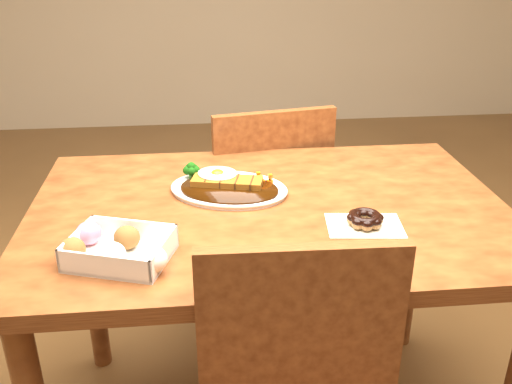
{
  "coord_description": "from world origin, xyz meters",
  "views": [
    {
      "loc": [
        -0.17,
        -1.28,
        1.39
      ],
      "look_at": [
        -0.04,
        -0.04,
        0.81
      ],
      "focal_mm": 40.0,
      "sensor_mm": 36.0,
      "label": 1
    }
  ],
  "objects": [
    {
      "name": "table",
      "position": [
        0.0,
        0.0,
        0.65
      ],
      "size": [
        1.2,
        0.8,
        0.75
      ],
      "color": "#512210",
      "rests_on": "ground"
    },
    {
      "name": "donut_box",
      "position": [
        -0.35,
        -0.22,
        0.78
      ],
      "size": [
        0.24,
        0.21,
        0.06
      ],
      "rotation": [
        0.0,
        0.0,
        -0.32
      ],
      "color": "white",
      "rests_on": "table"
    },
    {
      "name": "katsu_curry_plate",
      "position": [
        -0.1,
        0.1,
        0.77
      ],
      "size": [
        0.36,
        0.3,
        0.06
      ],
      "rotation": [
        0.0,
        0.0,
        -0.31
      ],
      "color": "white",
      "rests_on": "table"
    },
    {
      "name": "chair_far",
      "position": [
        0.05,
        0.54,
        0.48
      ],
      "size": [
        0.49,
        0.49,
        0.87
      ],
      "rotation": [
        0.0,
        0.0,
        3.31
      ],
      "color": "#512210",
      "rests_on": "ground"
    },
    {
      "name": "pon_de_ring",
      "position": [
        0.21,
        -0.13,
        0.77
      ],
      "size": [
        0.19,
        0.14,
        0.03
      ],
      "rotation": [
        0.0,
        0.0,
        -0.11
      ],
      "color": "silver",
      "rests_on": "table"
    }
  ]
}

